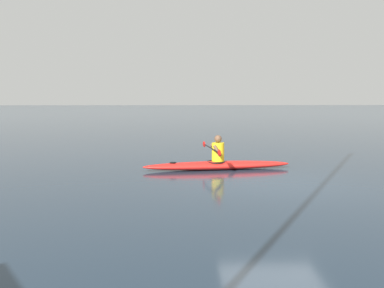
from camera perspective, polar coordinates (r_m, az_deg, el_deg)
ground_plane at (r=11.07m, az=10.35°, el=-4.90°), size 160.00×160.00×0.00m
kayak at (r=12.87m, az=3.23°, el=-2.70°), size 4.29×1.18×0.24m
kayaker at (r=12.81m, az=3.20°, el=-0.77°), size 0.56×2.47×0.74m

